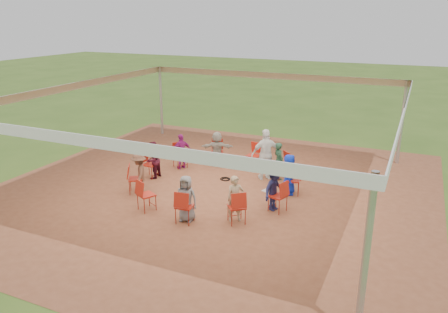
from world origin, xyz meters
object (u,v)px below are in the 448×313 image
at_px(person_seated_1, 289,174).
at_px(person_seated_5, 153,160).
at_px(chair_10, 237,207).
at_px(person_seated_8, 235,199).
at_px(chair_5, 180,155).
at_px(person_seated_0, 274,189).
at_px(person_seated_6, 139,173).
at_px(standing_person, 266,154).
at_px(chair_0, 278,196).
at_px(person_seated_4, 182,151).
at_px(chair_6, 150,165).
at_px(person_seated_2, 279,161).
at_px(laptop, 270,189).
at_px(chair_9, 185,207).
at_px(chair_2, 282,165).
at_px(chair_3, 253,156).
at_px(chair_8, 146,195).
at_px(person_seated_3, 217,149).
at_px(person_seated_7, 186,198).
at_px(cable_coil, 225,179).
at_px(chair_1, 293,180).
at_px(chair_4, 217,152).
at_px(chair_7, 136,179).

distance_m(person_seated_1, person_seated_5, 4.48).
xyz_separation_m(chair_10, person_seated_8, (-0.08, 0.09, 0.18)).
bearing_deg(chair_5, person_seated_0, 97.97).
height_order(person_seated_6, standing_person, standing_person).
height_order(chair_0, person_seated_4, person_seated_4).
xyz_separation_m(chair_5, chair_6, (-0.41, -1.28, 0.00)).
relative_size(person_seated_2, laptop, 3.15).
distance_m(chair_9, person_seated_5, 3.52).
height_order(chair_9, person_seated_0, person_seated_0).
relative_size(chair_5, person_seated_2, 0.73).
bearing_deg(person_seated_1, chair_2, 11.34).
distance_m(chair_0, chair_3, 3.60).
bearing_deg(chair_8, chair_6, 147.27).
xyz_separation_m(person_seated_3, person_seated_7, (1.15, -4.33, 0.00)).
xyz_separation_m(chair_3, cable_coil, (-0.42, -1.47, -0.43)).
relative_size(person_seated_2, person_seated_5, 1.00).
bearing_deg(person_seated_4, chair_8, 47.81).
distance_m(chair_8, person_seated_2, 4.60).
bearing_deg(chair_3, person_seated_3, 21.39).
height_order(chair_2, person_seated_6, person_seated_6).
bearing_deg(chair_6, person_seated_3, 144.97).
bearing_deg(chair_6, person_seated_2, 113.87).
relative_size(person_seated_4, person_seated_6, 1.00).
relative_size(chair_1, chair_10, 1.00).
height_order(chair_3, person_seated_5, person_seated_5).
bearing_deg(chair_4, person_seated_7, 82.03).
bearing_deg(cable_coil, person_seated_0, -35.85).
xyz_separation_m(person_seated_4, person_seated_5, (-0.39, -1.21, 0.00)).
relative_size(chair_0, person_seated_5, 0.73).
bearing_deg(person_seated_5, laptop, 82.12).
relative_size(chair_0, person_seated_2, 0.73).
distance_m(chair_2, person_seated_4, 3.52).
distance_m(chair_7, laptop, 4.09).
height_order(chair_2, person_seated_8, person_seated_8).
xyz_separation_m(chair_5, standing_person, (3.12, 0.15, 0.40)).
xyz_separation_m(person_seated_1, person_seated_6, (-4.12, -1.75, 0.00)).
xyz_separation_m(person_seated_0, laptop, (-0.15, 0.05, -0.03)).
relative_size(person_seated_2, person_seated_3, 1.00).
distance_m(chair_6, person_seated_8, 4.23).
xyz_separation_m(chair_2, cable_coil, (-1.63, -0.88, -0.43)).
bearing_deg(person_seated_3, person_seated_8, 98.18).
height_order(chair_10, person_seated_7, person_seated_7).
distance_m(person_seated_3, person_seated_7, 4.48).
height_order(chair_3, chair_10, same).
distance_m(person_seated_0, person_seated_4, 4.48).
bearing_deg(chair_10, person_seated_0, 21.39).
relative_size(chair_0, person_seated_3, 0.73).
bearing_deg(standing_person, chair_0, 80.10).
xyz_separation_m(chair_1, chair_10, (-0.79, -2.45, 0.00)).
distance_m(person_seated_0, person_seated_8, 1.28).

